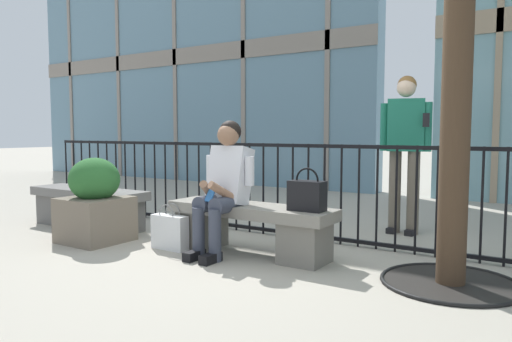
{
  "coord_description": "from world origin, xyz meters",
  "views": [
    {
      "loc": [
        2.4,
        -3.58,
        1.11
      ],
      "look_at": [
        0.0,
        0.1,
        0.75
      ],
      "focal_mm": 33.82,
      "sensor_mm": 36.0,
      "label": 1
    }
  ],
  "objects": [
    {
      "name": "handbag_on_bench",
      "position": [
        0.58,
        -0.01,
        0.58
      ],
      "size": [
        0.3,
        0.16,
        0.36
      ],
      "color": "black",
      "rests_on": "stone_bench"
    },
    {
      "name": "stone_bench_far",
      "position": [
        -2.26,
        -0.01,
        0.27
      ],
      "size": [
        1.6,
        0.44,
        0.45
      ],
      "color": "slate",
      "rests_on": "ground"
    },
    {
      "name": "bystander_at_railing",
      "position": [
        0.9,
        1.68,
        1.0
      ],
      "size": [
        0.55,
        0.32,
        1.71
      ],
      "color": "#6B6051",
      "rests_on": "ground"
    },
    {
      "name": "ground_plane",
      "position": [
        0.0,
        0.0,
        0.0
      ],
      "size": [
        60.0,
        60.0,
        0.0
      ],
      "primitive_type": "plane",
      "color": "#A8A091"
    },
    {
      "name": "shopping_bag",
      "position": [
        -0.73,
        -0.27,
        0.17
      ],
      "size": [
        0.38,
        0.12,
        0.43
      ],
      "color": "white",
      "rests_on": "ground"
    },
    {
      "name": "stone_bench",
      "position": [
        0.0,
        0.0,
        0.27
      ],
      "size": [
        1.6,
        0.44,
        0.45
      ],
      "color": "gray",
      "rests_on": "ground"
    },
    {
      "name": "planter",
      "position": [
        -1.59,
        -0.44,
        0.39
      ],
      "size": [
        0.59,
        0.59,
        0.85
      ],
      "color": "#726656",
      "rests_on": "ground"
    },
    {
      "name": "seated_person_with_phone",
      "position": [
        -0.2,
        -0.13,
        0.65
      ],
      "size": [
        0.52,
        0.66,
        1.21
      ],
      "color": "#383D4C",
      "rests_on": "ground"
    },
    {
      "name": "plaza_railing",
      "position": [
        0.0,
        0.8,
        0.5
      ],
      "size": [
        7.6,
        0.04,
        0.99
      ],
      "color": "black",
      "rests_on": "ground"
    }
  ]
}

